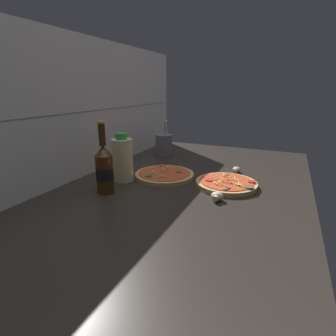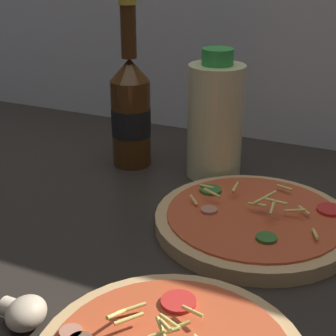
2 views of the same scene
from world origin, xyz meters
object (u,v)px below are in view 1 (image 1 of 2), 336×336
oil_bottle (123,159)px  pizza_far (164,175)px  mushroom_left (237,170)px  mushroom_right (217,196)px  beer_bottle (104,168)px  pizza_near (226,184)px  utensil_crock (164,145)px

oil_bottle → pizza_far: bearing=-53.0°
mushroom_left → mushroom_right: size_ratio=0.87×
oil_bottle → mushroom_right: oil_bottle is taller
oil_bottle → mushroom_right: (-4.17, -40.73, -7.57)cm
mushroom_left → mushroom_right: 34.33cm
pizza_far → beer_bottle: (-24.23, 12.48, 8.12)cm
beer_bottle → mushroom_right: 41.15cm
pizza_near → pizza_far: size_ratio=0.94×
pizza_far → beer_bottle: beer_bottle is taller
pizza_near → oil_bottle: oil_bottle is taller
mushroom_left → utensil_crock: utensil_crock is taller
mushroom_left → beer_bottle: bearing=138.0°
pizza_far → oil_bottle: oil_bottle is taller
pizza_far → oil_bottle: 19.20cm
mushroom_left → pizza_near: bearing=178.8°
pizza_far → oil_bottle: bearing=127.0°
pizza_near → mushroom_left: bearing=-1.2°
oil_bottle → mushroom_left: 51.49cm
pizza_far → mushroom_right: pizza_far is taller
utensil_crock → beer_bottle: bearing=-176.4°
pizza_near → beer_bottle: bearing=122.1°
utensil_crock → mushroom_right: bearing=-138.3°
oil_bottle → mushroom_left: size_ratio=5.07×
pizza_near → pizza_far: pizza_near is taller
oil_bottle → utensil_crock: utensil_crock is taller
pizza_near → utensil_crock: bearing=52.2°
pizza_near → mushroom_right: pizza_near is taller
pizza_far → mushroom_right: size_ratio=5.61×
pizza_near → beer_bottle: 46.93cm
mushroom_left → pizza_far: bearing=126.0°
utensil_crock → mushroom_left: bearing=-107.8°
mushroom_left → utensil_crock: bearing=72.2°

